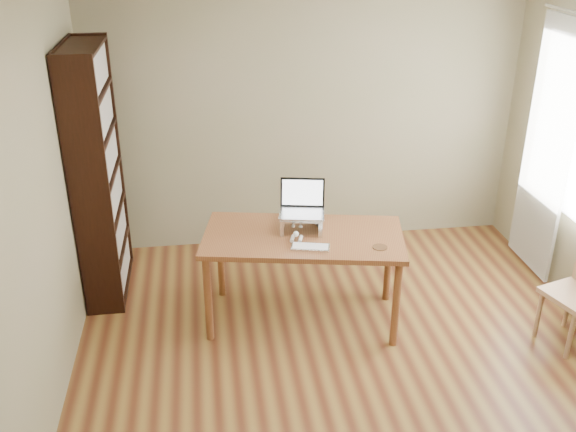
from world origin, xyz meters
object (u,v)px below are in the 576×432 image
(laptop, at_px, (301,204))
(keyboard, at_px, (310,247))
(cat, at_px, (298,222))
(bookshelf, at_px, (98,175))
(desk, at_px, (303,245))

(laptop, distance_m, keyboard, 0.40)
(laptop, xyz_separation_m, keyboard, (0.02, -0.36, -0.18))
(cat, bearing_deg, bookshelf, 175.80)
(desk, relative_size, laptop, 4.28)
(bookshelf, distance_m, keyboard, 1.87)
(cat, bearing_deg, desk, -62.62)
(desk, bearing_deg, keyboard, -74.71)
(bookshelf, height_order, laptop, bookshelf)
(laptop, bearing_deg, desk, -78.98)
(bookshelf, bearing_deg, laptop, -20.05)
(laptop, bearing_deg, bookshelf, 170.97)
(keyboard, distance_m, cat, 0.34)
(bookshelf, xyz_separation_m, laptop, (1.57, -0.57, -0.11))
(laptop, relative_size, keyboard, 1.27)
(laptop, bearing_deg, cat, -113.06)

